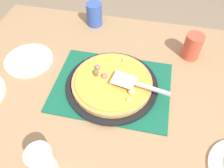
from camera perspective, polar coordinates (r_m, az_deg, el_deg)
The scene contains 10 objects.
ground_plane at distance 1.60m, azimuth 0.00°, elevation -17.77°, with size 8.00×8.00×0.00m, color #84705B.
dining_table at distance 1.03m, azimuth 0.00°, elevation -4.56°, with size 1.40×1.00×0.75m.
placemat at distance 0.94m, azimuth 0.00°, elevation -0.66°, with size 0.48×0.36×0.01m, color #145B42.
pizza_pan at distance 0.93m, azimuth 0.00°, elevation -0.27°, with size 0.38×0.38×0.01m, color black.
pizza at distance 0.92m, azimuth 0.02°, elevation 0.52°, with size 0.33×0.33×0.05m.
plate_side at distance 1.11m, azimuth -20.33°, elevation 5.73°, with size 0.22×0.22×0.01m, color white.
cup_near at distance 1.09m, azimuth 19.74°, elevation 8.98°, with size 0.08×0.08×0.12m, color #E04C38.
cup_far at distance 0.75m, azimuth -17.27°, elevation -18.21°, with size 0.08×0.08×0.12m, color white.
cup_corner at distance 1.24m, azimuth -4.50°, elevation 17.19°, with size 0.08×0.08×0.12m, color #3351AD.
pizza_server at distance 0.87m, azimuth 5.94°, elevation 0.16°, with size 0.23×0.09×0.01m.
Camera 1 is at (0.12, -0.58, 1.49)m, focal length 36.07 mm.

